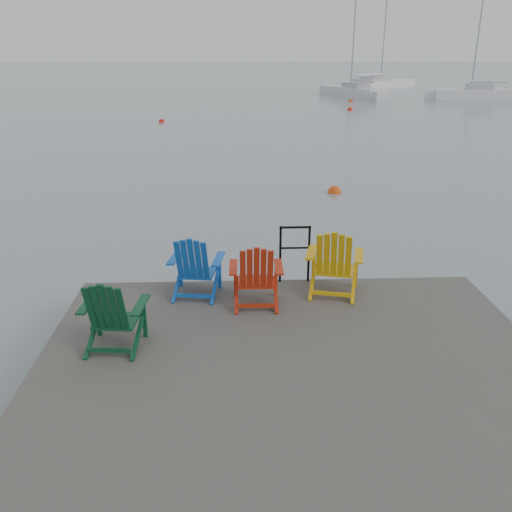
{
  "coord_description": "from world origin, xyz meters",
  "views": [
    {
      "loc": [
        -0.67,
        -5.28,
        3.88
      ],
      "look_at": [
        -0.33,
        2.65,
        0.85
      ],
      "focal_mm": 38.0,
      "sensor_mm": 36.0,
      "label": 1
    }
  ],
  "objects_px": {
    "handrail": "(295,248)",
    "buoy_a": "(334,193)",
    "chair_blue": "(195,265)",
    "buoy_d": "(351,102)",
    "buoy_b": "(162,122)",
    "buoy_c": "(350,110)",
    "chair_red": "(256,274)",
    "chair_green": "(112,313)",
    "sailboat_near": "(353,93)",
    "sailboat_far": "(475,95)",
    "chair_yellow": "(334,261)",
    "sailboat_mid": "(377,85)"
  },
  "relations": [
    {
      "from": "buoy_c",
      "to": "handrail",
      "type": "bearing_deg",
      "value": -103.28
    },
    {
      "from": "buoy_b",
      "to": "handrail",
      "type": "bearing_deg",
      "value": -78.33
    },
    {
      "from": "sailboat_near",
      "to": "sailboat_far",
      "type": "xyz_separation_m",
      "value": [
        9.67,
        -2.86,
        0.0
      ]
    },
    {
      "from": "handrail",
      "to": "chair_red",
      "type": "relative_size",
      "value": 0.96
    },
    {
      "from": "chair_blue",
      "to": "chair_yellow",
      "type": "bearing_deg",
      "value": 7.82
    },
    {
      "from": "chair_yellow",
      "to": "buoy_a",
      "type": "distance_m",
      "value": 8.19
    },
    {
      "from": "chair_blue",
      "to": "handrail",
      "type": "bearing_deg",
      "value": 26.0
    },
    {
      "from": "chair_green",
      "to": "chair_yellow",
      "type": "xyz_separation_m",
      "value": [
        2.9,
        1.45,
        0.04
      ]
    },
    {
      "from": "handrail",
      "to": "buoy_b",
      "type": "xyz_separation_m",
      "value": [
        -5.0,
        24.22,
        -1.04
      ]
    },
    {
      "from": "sailboat_near",
      "to": "buoy_b",
      "type": "bearing_deg",
      "value": -152.07
    },
    {
      "from": "sailboat_far",
      "to": "buoy_a",
      "type": "xyz_separation_m",
      "value": [
        -17.38,
        -31.12,
        -0.36
      ]
    },
    {
      "from": "chair_blue",
      "to": "chair_red",
      "type": "height_order",
      "value": "chair_blue"
    },
    {
      "from": "buoy_c",
      "to": "buoy_d",
      "type": "relative_size",
      "value": 1.07
    },
    {
      "from": "chair_yellow",
      "to": "buoy_a",
      "type": "height_order",
      "value": "chair_yellow"
    },
    {
      "from": "chair_red",
      "to": "chair_yellow",
      "type": "relative_size",
      "value": 0.92
    },
    {
      "from": "handrail",
      "to": "buoy_a",
      "type": "height_order",
      "value": "handrail"
    },
    {
      "from": "handrail",
      "to": "chair_yellow",
      "type": "distance_m",
      "value": 0.72
    },
    {
      "from": "chair_green",
      "to": "sailboat_far",
      "type": "height_order",
      "value": "sailboat_far"
    },
    {
      "from": "sailboat_near",
      "to": "buoy_b",
      "type": "xyz_separation_m",
      "value": [
        -14.72,
        -17.26,
        -0.36
      ]
    },
    {
      "from": "buoy_d",
      "to": "buoy_b",
      "type": "bearing_deg",
      "value": -137.25
    },
    {
      "from": "sailboat_near",
      "to": "buoy_d",
      "type": "xyz_separation_m",
      "value": [
        -1.18,
        -4.75,
        -0.36
      ]
    },
    {
      "from": "chair_blue",
      "to": "buoy_c",
      "type": "distance_m",
      "value": 32.0
    },
    {
      "from": "chair_green",
      "to": "chair_blue",
      "type": "bearing_deg",
      "value": 64.45
    },
    {
      "from": "buoy_a",
      "to": "sailboat_mid",
      "type": "bearing_deg",
      "value": 74.3
    },
    {
      "from": "sailboat_mid",
      "to": "handrail",
      "type": "bearing_deg",
      "value": -54.44
    },
    {
      "from": "chair_red",
      "to": "buoy_d",
      "type": "relative_size",
      "value": 2.59
    },
    {
      "from": "sailboat_mid",
      "to": "buoy_a",
      "type": "distance_m",
      "value": 46.94
    },
    {
      "from": "handrail",
      "to": "sailboat_near",
      "type": "relative_size",
      "value": 0.08
    },
    {
      "from": "buoy_d",
      "to": "sailboat_far",
      "type": "bearing_deg",
      "value": 9.85
    },
    {
      "from": "chair_green",
      "to": "sailboat_near",
      "type": "distance_m",
      "value": 45.08
    },
    {
      "from": "chair_red",
      "to": "handrail",
      "type": "bearing_deg",
      "value": 53.94
    },
    {
      "from": "chair_red",
      "to": "buoy_d",
      "type": "height_order",
      "value": "chair_red"
    },
    {
      "from": "chair_blue",
      "to": "sailboat_near",
      "type": "height_order",
      "value": "sailboat_near"
    },
    {
      "from": "chair_yellow",
      "to": "sailboat_near",
      "type": "xyz_separation_m",
      "value": [
        9.19,
        41.98,
        -0.66
      ]
    },
    {
      "from": "buoy_a",
      "to": "sailboat_near",
      "type": "bearing_deg",
      "value": 77.22
    },
    {
      "from": "buoy_a",
      "to": "buoy_c",
      "type": "height_order",
      "value": "buoy_a"
    },
    {
      "from": "chair_blue",
      "to": "chair_yellow",
      "type": "distance_m",
      "value": 2.01
    },
    {
      "from": "buoy_c",
      "to": "chair_green",
      "type": "bearing_deg",
      "value": -106.46
    },
    {
      "from": "chair_blue",
      "to": "sailboat_near",
      "type": "xyz_separation_m",
      "value": [
        11.21,
        41.96,
        -0.62
      ]
    },
    {
      "from": "chair_blue",
      "to": "buoy_b",
      "type": "height_order",
      "value": "chair_blue"
    },
    {
      "from": "chair_red",
      "to": "chair_yellow",
      "type": "xyz_separation_m",
      "value": [
        1.15,
        0.33,
        0.04
      ]
    },
    {
      "from": "chair_blue",
      "to": "buoy_d",
      "type": "distance_m",
      "value": 38.55
    },
    {
      "from": "chair_blue",
      "to": "sailboat_far",
      "type": "xyz_separation_m",
      "value": [
        20.88,
        39.1,
        -0.62
      ]
    },
    {
      "from": "chair_green",
      "to": "buoy_c",
      "type": "xyz_separation_m",
      "value": [
        9.53,
        32.27,
        -0.97
      ]
    },
    {
      "from": "chair_green",
      "to": "buoy_d",
      "type": "distance_m",
      "value": 40.2
    },
    {
      "from": "chair_green",
      "to": "buoy_a",
      "type": "height_order",
      "value": "chair_green"
    },
    {
      "from": "chair_red",
      "to": "buoy_a",
      "type": "distance_m",
      "value": 8.79
    },
    {
      "from": "sailboat_near",
      "to": "chair_green",
      "type": "bearing_deg",
      "value": -127.18
    },
    {
      "from": "chair_green",
      "to": "buoy_a",
      "type": "distance_m",
      "value": 10.45
    },
    {
      "from": "handrail",
      "to": "sailboat_far",
      "type": "relative_size",
      "value": 0.09
    }
  ]
}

